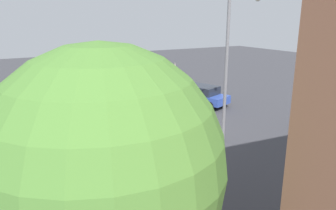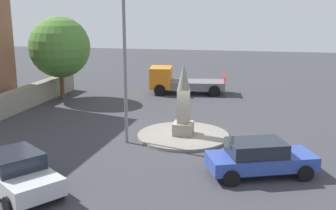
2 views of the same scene
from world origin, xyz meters
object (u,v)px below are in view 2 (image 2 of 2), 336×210
at_px(monument, 183,105).
at_px(car_silver_approaching, 16,172).
at_px(truck_orange_parked_right, 179,81).
at_px(streetlamp, 125,49).
at_px(car_blue_waiting, 260,157).
at_px(tree_near_wall, 60,47).

distance_m(monument, car_silver_approaching, 9.04).
relative_size(car_silver_approaching, truck_orange_parked_right, 0.75).
height_order(car_silver_approaching, truck_orange_parked_right, truck_orange_parked_right).
bearing_deg(car_silver_approaching, streetlamp, -21.60).
height_order(streetlamp, truck_orange_parked_right, streetlamp).
bearing_deg(streetlamp, car_blue_waiting, -114.90).
relative_size(streetlamp, truck_orange_parked_right, 1.31).
relative_size(monument, car_blue_waiting, 0.81).
distance_m(monument, car_blue_waiting, 5.74).
bearing_deg(streetlamp, tree_near_wall, 39.98).
xyz_separation_m(streetlamp, car_blue_waiting, (-2.93, -6.32, -3.86)).
bearing_deg(car_blue_waiting, car_silver_approaching, 109.90).
xyz_separation_m(car_blue_waiting, truck_orange_parked_right, (14.78, 5.53, 0.17)).
relative_size(streetlamp, car_silver_approaching, 1.74).
height_order(monument, streetlamp, streetlamp).
relative_size(monument, tree_near_wall, 0.63).
bearing_deg(tree_near_wall, car_silver_approaching, -161.97).
relative_size(monument, car_silver_approaching, 0.85).
height_order(car_blue_waiting, tree_near_wall, tree_near_wall).
bearing_deg(tree_near_wall, monument, -126.32).
bearing_deg(car_blue_waiting, tree_near_wall, 49.57).
bearing_deg(tree_near_wall, car_blue_waiting, -130.43).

